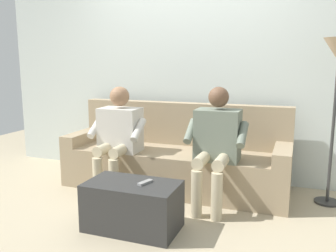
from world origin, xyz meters
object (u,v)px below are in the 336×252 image
couch (176,160)px  coffee_table (133,206)px  person_left_seated (216,140)px  person_right_seated (118,133)px  remote_gray (145,182)px

couch → coffee_table: size_ratio=3.18×
person_left_seated → person_right_seated: person_left_seated is taller
person_right_seated → remote_gray: 0.98m
coffee_table → person_left_seated: bearing=-125.4°
couch → coffee_table: couch is taller
person_left_seated → person_right_seated: 1.04m
couch → person_right_seated: bearing=33.1°
person_right_seated → remote_gray: size_ratio=7.76×
couch → person_left_seated: person_left_seated is taller
person_left_seated → coffee_table: bearing=54.6°
person_right_seated → person_left_seated: bearing=179.4°
couch → remote_gray: size_ratio=16.78×
person_left_seated → person_right_seated: size_ratio=1.02×
person_right_seated → remote_gray: bearing=130.9°
person_left_seated → remote_gray: 0.85m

